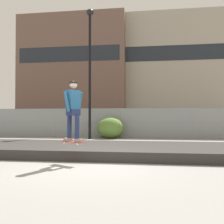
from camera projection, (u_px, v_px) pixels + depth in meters
The scene contains 10 objects.
ground_plane at pixel (87, 165), 6.85m from camera, with size 120.00×120.00×0.00m, color gray.
gravel_berm at pixel (101, 149), 8.96m from camera, with size 13.29×3.44×0.31m, color #33302D.
skateboard at pixel (73, 142), 7.10m from camera, with size 0.80×0.57×0.07m.
skater at pixel (73, 107), 7.12m from camera, with size 0.68×0.62×1.71m.
chain_fence at pixel (121, 123), 15.91m from camera, with size 26.70×0.06×1.85m.
street_lamp at pixel (90, 59), 15.05m from camera, with size 0.44×0.44×7.75m.
parked_car_near at pixel (56, 123), 19.87m from camera, with size 4.47×2.09×1.66m.
library_building at pixel (81, 75), 49.19m from camera, with size 18.49×15.64×18.78m.
office_block at pixel (165, 74), 47.93m from camera, with size 27.38×13.25×19.00m.
shrub_left at pixel (111, 128), 15.47m from camera, with size 1.62×1.33×1.25m.
Camera 1 is at (1.63, -6.72, 1.31)m, focal length 40.57 mm.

